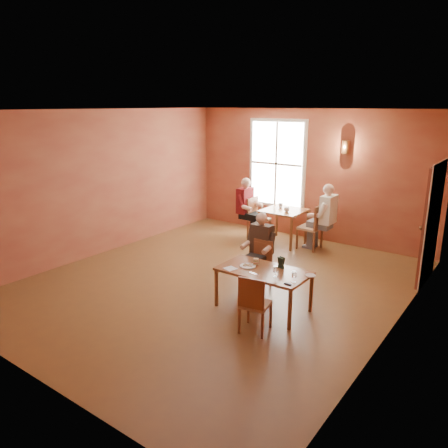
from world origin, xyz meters
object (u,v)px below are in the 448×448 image
Objects in this scene: diner_white at (312,218)px; diner_maroon at (258,210)px; chair_diner_white at (310,227)px; chair_diner_main at (258,265)px; diner_main at (257,254)px; chair_empty at (255,303)px; chair_diner_maroon at (259,218)px; second_table at (283,227)px; main_table at (263,289)px.

diner_white is 1.36m from diner_maroon.
diner_maroon reaches higher than chair_diner_white.
chair_diner_main is 0.21m from diner_main.
chair_empty is (0.77, -1.28, -0.19)m from diner_main.
chair_diner_white is at bearing 90.00° from chair_diner_maroon.
chair_diner_maroon is at bearing 90.00° from chair_diner_white.
second_table is 0.66m from chair_diner_maroon.
chair_diner_maroon is (-1.30, 0.00, -0.02)m from chair_diner_white.
diner_white is 1.02× the size of diner_maroon.
chair_diner_white reaches higher than second_table.
chair_empty is at bearing 121.10° from diner_main.
main_table is 0.97× the size of diner_white.
second_table is at bearing -71.06° from chair_diner_main.
diner_white is (-0.94, 3.80, 0.28)m from chair_empty.
diner_maroon is (-0.03, 0.00, 0.21)m from chair_diner_maroon.
chair_empty is 0.60× the size of diner_white.
diner_main is 2.67m from second_table.
chair_diner_maroon is 0.21m from diner_maroon.
diner_white is at bearing 90.00° from diner_maroon.
diner_main is 2.95m from diner_maroon.
chair_diner_white is 0.71× the size of diner_white.
diner_white is 1.47× the size of chair_diner_maroon.
chair_diner_main is at bearing -90.00° from diner_main.
second_table is 0.89× the size of chair_diner_white.
main_table is 1.54× the size of second_table.
diner_maroon is at bearing 122.94° from main_table.
main_table is 1.66× the size of chair_diner_main.
diner_white reaches higher than main_table.
second_table is (-1.62, 3.80, -0.03)m from chair_empty.
diner_maroon is at bearing 180.00° from second_table.
main_table is at bearing -167.88° from diner_white.
second_table is at bearing 102.10° from chair_empty.
main_table is 0.72m from chair_empty.
chair_diner_main is 2.94m from diner_maroon.
chair_diner_maroon is at bearing 90.00° from diner_white.
diner_maroon is at bearing 110.19° from chair_empty.
chair_diner_white is 0.72× the size of diner_maroon.
diner_white is at bearing 0.00° from second_table.
diner_main is 2.53m from diner_white.
second_table is 0.66m from chair_diner_white.
chair_diner_main is 2.50m from chair_diner_white.
diner_white is at bearing 92.90° from chair_empty.
second_table is 0.64× the size of diner_maroon.
chair_diner_maroon is at bearing 109.86° from chair_empty.
main_table is 3.23m from diner_white.
main_table is 0.85m from diner_main.
diner_main is 2.94m from chair_diner_maroon.
chair_diner_main reaches higher than second_table.
chair_diner_white is at bearing 0.00° from second_table.
chair_diner_maroon is at bearing 180.00° from second_table.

